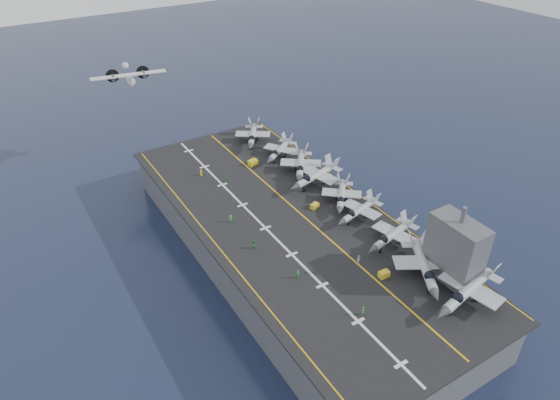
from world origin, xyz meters
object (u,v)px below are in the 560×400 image
tow_cart_a (384,274)px  transport_plane (129,79)px  island_superstructure (457,243)px  fighter_jet_0 (469,289)px

tow_cart_a → transport_plane: bearing=102.0°
island_superstructure → tow_cart_a: 13.71m
transport_plane → tow_cart_a: bearing=-78.0°
island_superstructure → tow_cart_a: size_ratio=7.51×
fighter_jet_0 → island_superstructure: bearing=67.0°
island_superstructure → fighter_jet_0: 8.10m
island_superstructure → fighter_jet_0: (-2.59, -6.08, -4.69)m
tow_cart_a → transport_plane: size_ratio=0.09×
island_superstructure → transport_plane: size_ratio=0.69×
fighter_jet_0 → tow_cart_a: (-7.62, 12.09, -2.23)m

